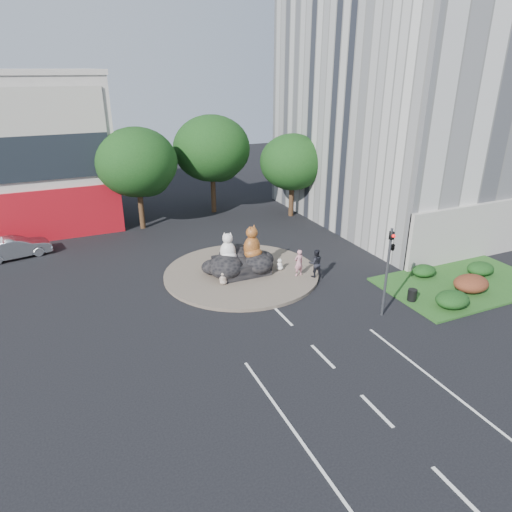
{
  "coord_description": "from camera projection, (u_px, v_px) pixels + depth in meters",
  "views": [
    {
      "loc": [
        -10.16,
        -15.05,
        12.51
      ],
      "look_at": [
        0.19,
        8.08,
        2.0
      ],
      "focal_mm": 32.0,
      "sensor_mm": 36.0,
      "label": 1
    }
  ],
  "objects": [
    {
      "name": "ground",
      "position": [
        323.0,
        356.0,
        21.32
      ],
      "size": [
        120.0,
        120.0,
        0.0
      ],
      "primitive_type": "plane",
      "color": "black",
      "rests_on": "ground"
    },
    {
      "name": "roundabout_island",
      "position": [
        241.0,
        273.0,
        29.71
      ],
      "size": [
        10.0,
        10.0,
        0.2
      ],
      "primitive_type": "cylinder",
      "color": "brown",
      "rests_on": "ground"
    },
    {
      "name": "rock_plinth",
      "position": [
        241.0,
        265.0,
        29.5
      ],
      "size": [
        3.2,
        2.6,
        0.9
      ],
      "primitive_type": null,
      "color": "black",
      "rests_on": "roundabout_island"
    },
    {
      "name": "grass_verge",
      "position": [
        462.0,
        284.0,
        28.35
      ],
      "size": [
        10.0,
        6.0,
        0.12
      ],
      "primitive_type": "cube",
      "color": "#1E4A18",
      "rests_on": "ground"
    },
    {
      "name": "tree_left",
      "position": [
        138.0,
        165.0,
        36.43
      ],
      "size": [
        6.46,
        6.46,
        8.27
      ],
      "color": "#382314",
      "rests_on": "ground"
    },
    {
      "name": "tree_mid",
      "position": [
        212.0,
        152.0,
        40.64
      ],
      "size": [
        6.84,
        6.84,
        8.76
      ],
      "color": "#382314",
      "rests_on": "ground"
    },
    {
      "name": "tree_right",
      "position": [
        293.0,
        165.0,
        39.88
      ],
      "size": [
        5.7,
        5.7,
        7.3
      ],
      "color": "#382314",
      "rests_on": "ground"
    },
    {
      "name": "hedge_near_green",
      "position": [
        452.0,
        299.0,
        25.34
      ],
      "size": [
        2.0,
        1.6,
        0.9
      ],
      "primitive_type": "ellipsoid",
      "color": "#103410",
      "rests_on": "grass_verge"
    },
    {
      "name": "hedge_red",
      "position": [
        471.0,
        284.0,
        27.11
      ],
      "size": [
        2.2,
        1.76,
        0.99
      ],
      "primitive_type": "ellipsoid",
      "color": "#4C2214",
      "rests_on": "grass_verge"
    },
    {
      "name": "hedge_mid_green",
      "position": [
        480.0,
        268.0,
        29.35
      ],
      "size": [
        1.8,
        1.44,
        0.81
      ],
      "primitive_type": "ellipsoid",
      "color": "#103410",
      "rests_on": "grass_verge"
    },
    {
      "name": "hedge_back_green",
      "position": [
        424.0,
        271.0,
        29.14
      ],
      "size": [
        1.6,
        1.28,
        0.72
      ],
      "primitive_type": "ellipsoid",
      "color": "#103410",
      "rests_on": "grass_verge"
    },
    {
      "name": "traffic_light",
      "position": [
        391.0,
        253.0,
        23.54
      ],
      "size": [
        0.44,
        1.24,
        5.0
      ],
      "color": "#595B60",
      "rests_on": "ground"
    },
    {
      "name": "street_lamp",
      "position": [
        425.0,
        193.0,
        31.15
      ],
      "size": [
        2.34,
        0.22,
        8.06
      ],
      "color": "#595B60",
      "rests_on": "ground"
    },
    {
      "name": "cat_white",
      "position": [
        228.0,
        246.0,
        28.77
      ],
      "size": [
        1.43,
        1.34,
        1.9
      ],
      "primitive_type": null,
      "rotation": [
        0.0,
        0.0,
        -0.38
      ],
      "color": "silver",
      "rests_on": "rock_plinth"
    },
    {
      "name": "cat_tabby",
      "position": [
        252.0,
        242.0,
        29.12
      ],
      "size": [
        1.69,
        1.61,
        2.21
      ],
      "primitive_type": null,
      "rotation": [
        0.0,
        0.0,
        0.45
      ],
      "color": "#A34C22",
      "rests_on": "rock_plinth"
    },
    {
      "name": "kitten_calico",
      "position": [
        223.0,
        277.0,
        27.83
      ],
      "size": [
        0.71,
        0.69,
        0.9
      ],
      "primitive_type": null,
      "rotation": [
        0.0,
        0.0,
        -0.62
      ],
      "color": "silver",
      "rests_on": "roundabout_island"
    },
    {
      "name": "kitten_white",
      "position": [
        280.0,
        264.0,
        29.85
      ],
      "size": [
        0.63,
        0.61,
        0.8
      ],
      "primitive_type": null,
      "rotation": [
        0.0,
        0.0,
        0.61
      ],
      "color": "white",
      "rests_on": "roundabout_island"
    },
    {
      "name": "pedestrian_pink",
      "position": [
        299.0,
        263.0,
        28.82
      ],
      "size": [
        0.68,
        0.49,
        1.75
      ],
      "primitive_type": "imported",
      "rotation": [
        0.0,
        0.0,
        3.25
      ],
      "color": "#CA838F",
      "rests_on": "roundabout_island"
    },
    {
      "name": "pedestrian_dark",
      "position": [
        315.0,
        263.0,
        28.66
      ],
      "size": [
        1.03,
        0.88,
        1.84
      ],
      "primitive_type": "imported",
      "rotation": [
        0.0,
        0.0,
        2.91
      ],
      "color": "black",
      "rests_on": "roundabout_island"
    },
    {
      "name": "parked_car",
      "position": [
        16.0,
        248.0,
        32.16
      ],
      "size": [
        4.75,
        2.43,
        1.49
      ],
      "primitive_type": "imported",
      "rotation": [
        0.0,
        0.0,
        1.77
      ],
      "color": "#A0A2A8",
      "rests_on": "ground"
    },
    {
      "name": "litter_bin",
      "position": [
        412.0,
        295.0,
        26.08
      ],
      "size": [
        0.6,
        0.6,
        0.68
      ],
      "primitive_type": "cylinder",
      "rotation": [
        0.0,
        0.0,
        0.15
      ],
      "color": "black",
      "rests_on": "grass_verge"
    }
  ]
}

